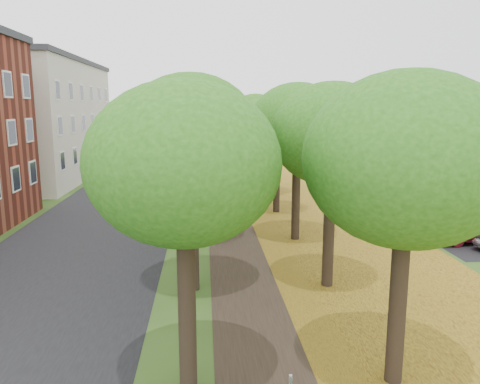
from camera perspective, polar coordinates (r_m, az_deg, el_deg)
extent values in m
cube|color=black|center=(26.19, -16.95, -4.14)|extent=(8.00, 70.00, 0.01)
cube|color=black|center=(25.62, -0.30, -3.99)|extent=(3.20, 70.00, 0.01)
cube|color=#AF9220|center=(26.44, 10.59, -3.71)|extent=(7.50, 70.00, 0.01)
cube|color=black|center=(30.61, 25.67, -2.65)|extent=(9.00, 16.00, 0.01)
cylinder|color=black|center=(10.72, -6.48, -14.14)|extent=(0.40, 0.40, 3.88)
ellipsoid|color=#225812|center=(9.82, -6.88, 3.88)|extent=(4.30, 4.30, 3.66)
cylinder|color=black|center=(16.37, -5.76, -5.38)|extent=(0.40, 0.40, 3.88)
ellipsoid|color=#225812|center=(15.79, -5.98, 6.35)|extent=(4.30, 4.30, 3.66)
cylinder|color=black|center=(22.20, -5.42, -1.17)|extent=(0.40, 0.40, 3.88)
ellipsoid|color=#225812|center=(21.78, -5.58, 7.47)|extent=(4.30, 4.30, 3.66)
cylinder|color=black|center=(28.10, -5.23, 1.28)|extent=(0.40, 0.40, 3.88)
ellipsoid|color=#225812|center=(27.77, -5.34, 8.10)|extent=(4.30, 4.30, 3.66)
cylinder|color=black|center=(34.04, -5.10, 2.88)|extent=(0.40, 0.40, 3.88)
ellipsoid|color=#225812|center=(33.77, -5.19, 8.51)|extent=(4.30, 4.30, 3.66)
cylinder|color=black|center=(39.99, -5.01, 4.01)|extent=(0.40, 0.40, 3.88)
ellipsoid|color=#225812|center=(39.76, -5.09, 8.79)|extent=(4.30, 4.30, 3.66)
cylinder|color=black|center=(11.57, 18.67, -12.74)|extent=(0.40, 0.40, 3.88)
ellipsoid|color=#225812|center=(10.74, 19.70, 3.90)|extent=(4.30, 4.30, 3.66)
cylinder|color=black|center=(16.94, 10.76, -4.98)|extent=(0.40, 0.40, 3.88)
ellipsoid|color=#225812|center=(16.38, 11.16, 6.36)|extent=(4.30, 4.30, 3.66)
cylinder|color=black|center=(22.62, 6.82, -0.98)|extent=(0.40, 0.40, 3.88)
ellipsoid|color=#225812|center=(22.21, 7.01, 7.49)|extent=(4.30, 4.30, 3.66)
cylinder|color=black|center=(28.44, 4.49, 1.40)|extent=(0.40, 0.40, 3.88)
ellipsoid|color=#225812|center=(28.11, 4.59, 8.14)|extent=(4.30, 4.30, 3.66)
cylinder|color=black|center=(34.32, 2.95, 2.97)|extent=(0.40, 0.40, 3.88)
ellipsoid|color=#225812|center=(34.05, 3.00, 8.55)|extent=(4.30, 4.30, 3.66)
cylinder|color=black|center=(40.23, 1.86, 4.08)|extent=(0.40, 0.40, 3.88)
ellipsoid|color=#225812|center=(40.00, 1.88, 8.84)|extent=(4.30, 4.30, 3.66)
cube|color=beige|center=(45.40, -24.25, 7.77)|extent=(10.00, 20.00, 10.00)
cube|color=#2D2D33|center=(45.53, -24.75, 14.31)|extent=(10.30, 20.30, 0.40)
imported|color=maroon|center=(24.95, 26.60, -3.79)|extent=(4.60, 2.12, 1.46)
imported|color=#39383E|center=(29.95, 20.93, -1.23)|extent=(5.12, 3.34, 1.38)
imported|color=white|center=(30.92, 20.07, -0.70)|extent=(5.94, 4.03, 1.51)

